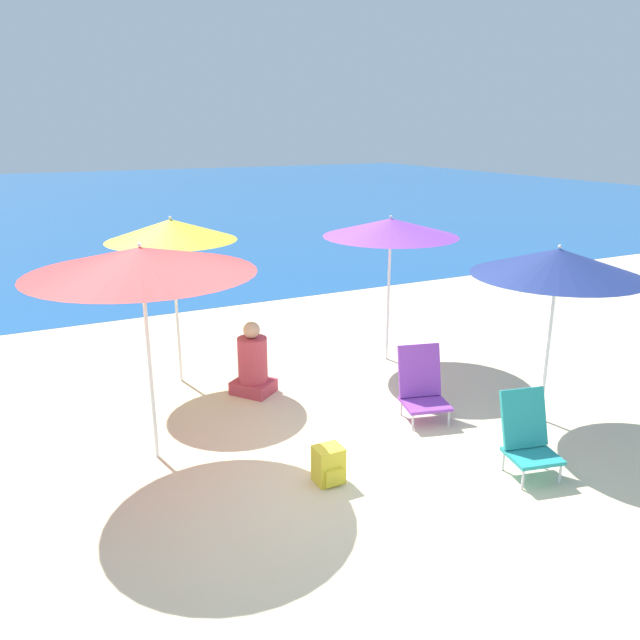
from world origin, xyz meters
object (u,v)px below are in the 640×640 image
(backpack_yellow, at_px, (329,465))
(beach_umbrella_navy, at_px, (558,262))
(person_seated_near, at_px, (253,365))
(beach_chair_teal, at_px, (528,435))
(beach_umbrella_purple, at_px, (391,228))
(beach_umbrella_yellow, at_px, (171,230))
(beach_chair_purple, at_px, (422,385))
(beach_umbrella_red, at_px, (141,260))

(backpack_yellow, bearing_deg, beach_umbrella_navy, 1.79)
(person_seated_near, bearing_deg, beach_chair_teal, -97.51)
(beach_umbrella_purple, distance_m, backpack_yellow, 3.74)
(beach_umbrella_purple, relative_size, beach_umbrella_yellow, 0.95)
(beach_umbrella_yellow, bearing_deg, beach_umbrella_purple, -10.27)
(beach_umbrella_yellow, xyz_separation_m, beach_chair_purple, (2.17, -2.25, -1.58))
(beach_umbrella_yellow, distance_m, beach_chair_teal, 4.64)
(beach_chair_teal, bearing_deg, beach_umbrella_purple, 94.52)
(beach_umbrella_navy, relative_size, backpack_yellow, 5.68)
(person_seated_near, distance_m, backpack_yellow, 2.23)
(beach_chair_purple, distance_m, backpack_yellow, 1.75)
(beach_chair_teal, height_order, person_seated_near, person_seated_near)
(backpack_yellow, bearing_deg, beach_umbrella_red, 138.40)
(beach_umbrella_navy, height_order, beach_chair_teal, beach_umbrella_navy)
(beach_umbrella_navy, relative_size, beach_umbrella_yellow, 0.93)
(beach_chair_teal, bearing_deg, beach_chair_purple, 110.37)
(backpack_yellow, bearing_deg, beach_chair_teal, -20.89)
(person_seated_near, bearing_deg, backpack_yellow, -129.90)
(beach_chair_purple, height_order, backpack_yellow, beach_chair_purple)
(beach_umbrella_yellow, height_order, beach_chair_teal, beach_umbrella_yellow)
(beach_umbrella_navy, height_order, backpack_yellow, beach_umbrella_navy)
(beach_umbrella_yellow, distance_m, beach_chair_purple, 3.50)
(person_seated_near, xyz_separation_m, backpack_yellow, (-0.10, -2.22, -0.20))
(beach_umbrella_yellow, relative_size, person_seated_near, 2.32)
(backpack_yellow, bearing_deg, person_seated_near, 87.41)
(beach_chair_purple, relative_size, backpack_yellow, 2.33)
(beach_umbrella_purple, distance_m, beach_umbrella_yellow, 2.86)
(beach_chair_teal, bearing_deg, beach_umbrella_yellow, 135.39)
(beach_umbrella_yellow, xyz_separation_m, person_seated_near, (0.70, -0.78, -1.59))
(beach_umbrella_yellow, bearing_deg, person_seated_near, -48.02)
(beach_umbrella_purple, bearing_deg, beach_umbrella_navy, -77.93)
(person_seated_near, bearing_deg, beach_chair_purple, -82.41)
(beach_umbrella_red, bearing_deg, beach_umbrella_purple, 20.53)
(beach_umbrella_red, relative_size, person_seated_near, 2.35)
(beach_chair_teal, relative_size, backpack_yellow, 2.25)
(beach_umbrella_purple, xyz_separation_m, beach_umbrella_yellow, (-2.81, 0.51, 0.09))
(beach_umbrella_yellow, relative_size, beach_chair_purple, 2.62)
(beach_umbrella_navy, height_order, beach_umbrella_purple, beach_umbrella_purple)
(beach_umbrella_red, distance_m, beach_umbrella_navy, 4.19)
(beach_chair_purple, bearing_deg, backpack_yellow, -139.88)
(beach_umbrella_navy, bearing_deg, beach_umbrella_yellow, 138.76)
(beach_umbrella_yellow, relative_size, backpack_yellow, 6.09)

